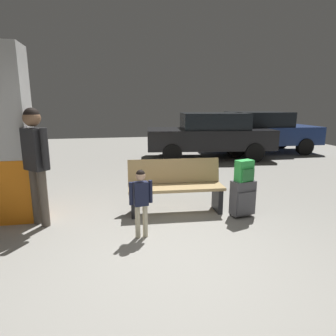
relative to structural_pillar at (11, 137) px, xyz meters
name	(u,v)px	position (x,y,z in m)	size (l,w,h in m)	color
ground_plane	(138,181)	(2.12, 2.17, -1.38)	(18.00, 18.00, 0.10)	gray
structural_pillar	(11,137)	(0.00, 0.00, 0.00)	(0.57, 0.57, 2.68)	orange
bench	(175,186)	(2.55, -0.17, -0.89)	(1.63, 0.62, 0.89)	tan
suitcase	(243,198)	(3.58, -0.63, -1.01)	(0.41, 0.30, 0.60)	#4C4C51
backpack_bright	(244,171)	(3.58, -0.63, -0.56)	(0.32, 0.26, 0.34)	green
child	(141,196)	(1.87, -1.07, -0.73)	(0.32, 0.19, 0.96)	beige
adult	(35,155)	(0.41, -0.34, -0.24)	(0.46, 0.46, 1.77)	brown
parked_car_side	(260,131)	(6.98, 5.18, -0.52)	(4.14, 1.88, 1.51)	navy
parked_car_near	(210,134)	(4.78, 4.48, -0.52)	(4.28, 2.21, 1.51)	black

